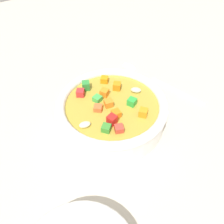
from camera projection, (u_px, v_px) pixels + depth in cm
name	position (u px, v px, depth cm)	size (l,w,h in cm)	color
ground_plane	(112.00, 124.00, 42.93)	(140.00, 140.00, 2.00)	#BAB2A0
soup_bowl_main	(112.00, 110.00, 40.12)	(19.46, 19.46, 6.00)	white
spoon	(154.00, 77.00, 50.61)	(20.70, 7.45, 0.81)	silver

